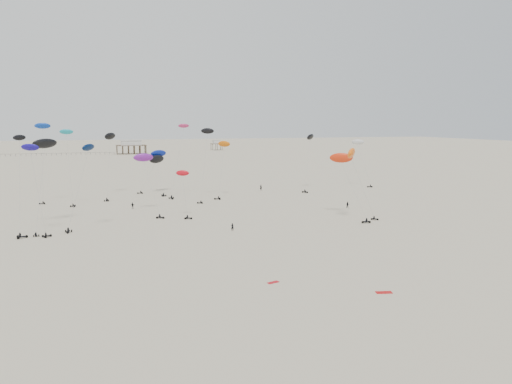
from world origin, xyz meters
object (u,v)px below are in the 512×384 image
object	(u,v)px
pavilion_main	(131,148)
rig_0	(81,175)
pavilion_small	(217,146)
rig_4	(309,148)
spectator_0	(232,231)
rig_9	(42,139)

from	to	relation	value
pavilion_main	rig_0	distance (m)	261.00
pavilion_small	rig_4	size ratio (longest dim) A/B	0.45
pavilion_main	spectator_0	xyz separation A→B (m)	(2.40, -269.26, -4.22)
pavilion_small	rig_0	bearing A→B (deg)	-108.64
rig_4	rig_9	world-z (taller)	rig_9
rig_0	spectator_0	xyz separation A→B (m)	(30.02, -9.83, -11.78)
pavilion_small	rig_0	world-z (taller)	rig_0
rig_9	spectator_0	size ratio (longest dim) A/B	12.08
rig_9	spectator_0	bearing A→B (deg)	-148.34
rig_9	spectator_0	distance (m)	68.07
pavilion_main	spectator_0	bearing A→B (deg)	-89.49
spectator_0	rig_0	bearing A→B (deg)	3.88
rig_4	pavilion_main	bearing A→B (deg)	-95.72
pavilion_main	rig_4	xyz separation A→B (m)	(44.38, -214.06, 9.94)
pavilion_main	rig_9	world-z (taller)	rig_9
spectator_0	rig_4	bearing A→B (deg)	-105.25
rig_0	rig_9	size ratio (longest dim) A/B	0.81
rig_0	rig_4	distance (m)	85.14
rig_0	rig_4	world-z (taller)	rig_4
rig_4	spectator_0	size ratio (longest dim) A/B	10.55
rig_0	rig_9	bearing A→B (deg)	-67.13
rig_9	rig_0	bearing A→B (deg)	-172.17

